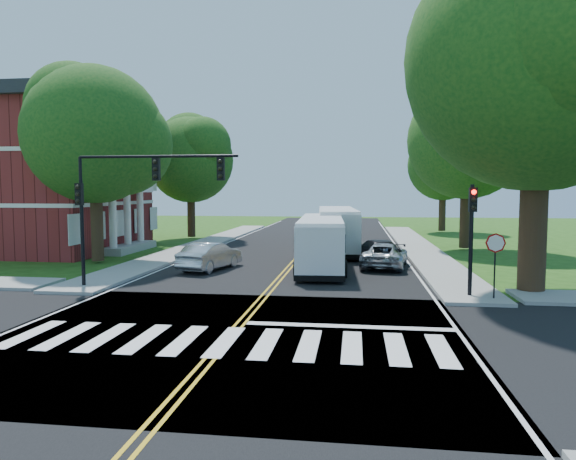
% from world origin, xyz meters
% --- Properties ---
extents(ground, '(140.00, 140.00, 0.00)m').
position_xyz_m(ground, '(0.00, 0.00, 0.00)').
color(ground, '#214812').
rests_on(ground, ground).
extents(road, '(14.00, 96.00, 0.01)m').
position_xyz_m(road, '(0.00, 18.00, 0.01)').
color(road, black).
rests_on(road, ground).
extents(cross_road, '(60.00, 12.00, 0.01)m').
position_xyz_m(cross_road, '(0.00, 0.00, 0.01)').
color(cross_road, black).
rests_on(cross_road, ground).
extents(center_line, '(0.36, 70.00, 0.01)m').
position_xyz_m(center_line, '(0.00, 22.00, 0.01)').
color(center_line, gold).
rests_on(center_line, road).
extents(edge_line_w, '(0.12, 70.00, 0.01)m').
position_xyz_m(edge_line_w, '(-6.80, 22.00, 0.01)').
color(edge_line_w, silver).
rests_on(edge_line_w, road).
extents(edge_line_e, '(0.12, 70.00, 0.01)m').
position_xyz_m(edge_line_e, '(6.80, 22.00, 0.01)').
color(edge_line_e, silver).
rests_on(edge_line_e, road).
extents(crosswalk, '(12.60, 3.00, 0.01)m').
position_xyz_m(crosswalk, '(0.00, -0.50, 0.02)').
color(crosswalk, silver).
rests_on(crosswalk, road).
extents(stop_bar, '(6.60, 0.40, 0.01)m').
position_xyz_m(stop_bar, '(3.50, 1.60, 0.02)').
color(stop_bar, silver).
rests_on(stop_bar, road).
extents(sidewalk_nw, '(2.60, 40.00, 0.15)m').
position_xyz_m(sidewalk_nw, '(-8.30, 25.00, 0.07)').
color(sidewalk_nw, gray).
rests_on(sidewalk_nw, ground).
extents(sidewalk_ne, '(2.60, 40.00, 0.15)m').
position_xyz_m(sidewalk_ne, '(8.30, 25.00, 0.07)').
color(sidewalk_ne, gray).
rests_on(sidewalk_ne, ground).
extents(tree_ne_big, '(10.80, 10.80, 14.91)m').
position_xyz_m(tree_ne_big, '(11.00, 8.00, 9.62)').
color(tree_ne_big, '#312213').
rests_on(tree_ne_big, ground).
extents(tree_west_near, '(8.00, 8.00, 11.40)m').
position_xyz_m(tree_west_near, '(-11.50, 14.00, 7.53)').
color(tree_west_near, '#312213').
rests_on(tree_west_near, ground).
extents(tree_west_far, '(7.60, 7.60, 10.67)m').
position_xyz_m(tree_west_far, '(-11.00, 30.00, 7.00)').
color(tree_west_far, '#312213').
rests_on(tree_west_far, ground).
extents(tree_east_mid, '(8.40, 8.40, 11.93)m').
position_xyz_m(tree_east_mid, '(11.50, 24.00, 7.86)').
color(tree_east_mid, '#312213').
rests_on(tree_east_mid, ground).
extents(tree_east_far, '(7.20, 7.20, 10.34)m').
position_xyz_m(tree_east_far, '(12.50, 40.00, 6.86)').
color(tree_east_far, '#312213').
rests_on(tree_east_far, ground).
extents(brick_building, '(20.00, 13.00, 10.80)m').
position_xyz_m(brick_building, '(-21.95, 20.00, 5.42)').
color(brick_building, maroon).
rests_on(brick_building, ground).
extents(signal_nw, '(7.15, 0.46, 5.66)m').
position_xyz_m(signal_nw, '(-5.86, 6.43, 4.38)').
color(signal_nw, black).
rests_on(signal_nw, ground).
extents(signal_ne, '(0.30, 0.46, 4.40)m').
position_xyz_m(signal_ne, '(8.20, 6.44, 2.96)').
color(signal_ne, black).
rests_on(signal_ne, ground).
extents(stop_sign, '(0.76, 0.08, 2.53)m').
position_xyz_m(stop_sign, '(9.00, 5.98, 2.03)').
color(stop_sign, black).
rests_on(stop_sign, ground).
extents(bus_lead, '(3.02, 10.92, 2.79)m').
position_xyz_m(bus_lead, '(1.78, 13.96, 1.49)').
color(bus_lead, silver).
rests_on(bus_lead, road).
extents(bus_follow, '(3.46, 11.85, 3.02)m').
position_xyz_m(bus_follow, '(2.35, 21.93, 1.61)').
color(bus_follow, silver).
rests_on(bus_follow, road).
extents(hatchback, '(2.63, 4.79, 1.50)m').
position_xyz_m(hatchback, '(-4.15, 12.38, 0.76)').
color(hatchback, silver).
rests_on(hatchback, road).
extents(suv, '(2.99, 5.19, 1.36)m').
position_xyz_m(suv, '(5.29, 14.44, 0.69)').
color(suv, '#AEB0B5').
rests_on(suv, road).
extents(dark_sedan, '(3.21, 5.20, 1.41)m').
position_xyz_m(dark_sedan, '(4.95, 16.31, 0.72)').
color(dark_sedan, black).
rests_on(dark_sedan, road).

